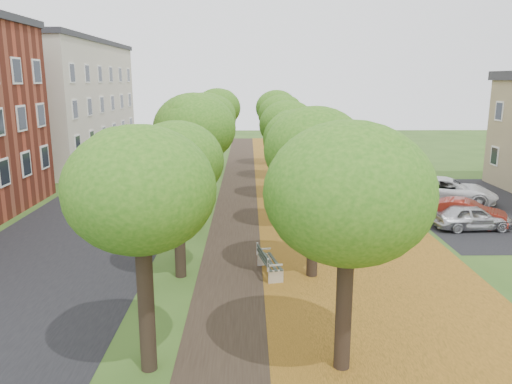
{
  "coord_description": "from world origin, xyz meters",
  "views": [
    {
      "loc": [
        0.28,
        -11.19,
        7.03
      ],
      "look_at": [
        0.6,
        8.91,
        2.5
      ],
      "focal_mm": 35.0,
      "sensor_mm": 36.0,
      "label": 1
    }
  ],
  "objects_px": {
    "car_silver": "(472,217)",
    "car_red": "(465,212)",
    "bench": "(268,262)",
    "car_grey": "(429,189)",
    "car_white": "(447,191)"
  },
  "relations": [
    {
      "from": "car_silver",
      "to": "car_red",
      "type": "bearing_deg",
      "value": -2.88
    },
    {
      "from": "bench",
      "to": "car_red",
      "type": "bearing_deg",
      "value": -69.18
    },
    {
      "from": "car_grey",
      "to": "bench",
      "type": "bearing_deg",
      "value": 115.79
    },
    {
      "from": "car_silver",
      "to": "car_grey",
      "type": "bearing_deg",
      "value": -2.88
    },
    {
      "from": "bench",
      "to": "car_red",
      "type": "distance_m",
      "value": 11.8
    },
    {
      "from": "bench",
      "to": "car_red",
      "type": "height_order",
      "value": "car_red"
    },
    {
      "from": "car_red",
      "to": "car_grey",
      "type": "distance_m",
      "value": 5.02
    },
    {
      "from": "car_red",
      "to": "car_white",
      "type": "xyz_separation_m",
      "value": [
        0.83,
        4.43,
        0.12
      ]
    },
    {
      "from": "bench",
      "to": "car_silver",
      "type": "bearing_deg",
      "value": -72.38
    },
    {
      "from": "bench",
      "to": "car_white",
      "type": "height_order",
      "value": "car_white"
    },
    {
      "from": "bench",
      "to": "car_white",
      "type": "xyz_separation_m",
      "value": [
        10.82,
        10.7,
        0.28
      ]
    },
    {
      "from": "car_silver",
      "to": "car_grey",
      "type": "distance_m",
      "value": 5.77
    },
    {
      "from": "car_grey",
      "to": "car_red",
      "type": "bearing_deg",
      "value": 157.34
    },
    {
      "from": "car_grey",
      "to": "car_silver",
      "type": "bearing_deg",
      "value": 157.34
    },
    {
      "from": "car_grey",
      "to": "car_white",
      "type": "bearing_deg",
      "value": -147.78
    }
  ]
}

